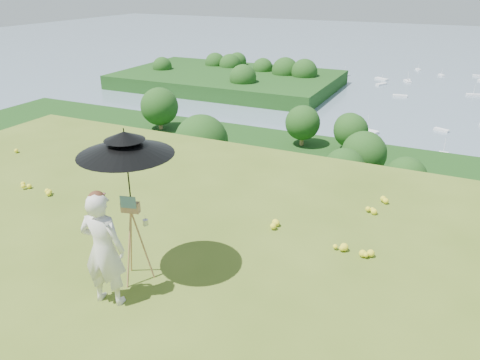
% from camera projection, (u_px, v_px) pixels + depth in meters
% --- Properties ---
extents(ground, '(14.00, 14.00, 0.00)m').
position_uv_depth(ground, '(42.00, 276.00, 7.23)').
color(ground, '#51691E').
rests_on(ground, ground).
extents(forest_slope, '(140.00, 56.00, 22.00)m').
position_uv_depth(forest_slope, '(356.00, 331.00, 47.81)').
color(forest_slope, '#14330E').
rests_on(forest_slope, bay_water).
extents(shoreline_tier, '(170.00, 28.00, 8.00)m').
position_uv_depth(shoreline_tier, '(401.00, 222.00, 83.77)').
color(shoreline_tier, '#706859').
rests_on(shoreline_tier, bay_water).
extents(bay_water, '(700.00, 700.00, 0.00)m').
position_uv_depth(bay_water, '(451.00, 66.00, 219.80)').
color(bay_water, slate).
rests_on(bay_water, ground).
extents(peninsula, '(90.00, 60.00, 12.00)m').
position_uv_depth(peninsula, '(228.00, 73.00, 176.72)').
color(peninsula, '#14330E').
rests_on(peninsula, bay_water).
extents(slope_trees, '(110.00, 50.00, 6.00)m').
position_uv_depth(slope_trees, '(371.00, 209.00, 42.23)').
color(slope_trees, '#1F4414').
rests_on(slope_trees, forest_slope).
extents(harbor_town, '(110.00, 22.00, 5.00)m').
position_uv_depth(harbor_town, '(407.00, 189.00, 81.18)').
color(harbor_town, silver).
rests_on(harbor_town, shoreline_tier).
extents(moored_boats, '(140.00, 140.00, 0.70)m').
position_uv_depth(moored_boats, '(400.00, 99.00, 159.05)').
color(moored_boats, white).
rests_on(moored_boats, bay_water).
extents(wildflowers, '(10.00, 10.50, 0.12)m').
position_uv_depth(wildflowers, '(54.00, 265.00, 7.42)').
color(wildflowers, yellow).
rests_on(wildflowers, ground).
extents(painter, '(0.69, 0.51, 1.71)m').
position_uv_depth(painter, '(103.00, 249.00, 6.36)').
color(painter, white).
rests_on(painter, ground).
extents(field_easel, '(0.65, 0.65, 1.42)m').
position_uv_depth(field_easel, '(134.00, 238.00, 6.91)').
color(field_easel, '#AF8049').
rests_on(field_easel, ground).
extents(sun_umbrella, '(1.65, 1.65, 1.23)m').
position_uv_depth(sun_umbrella, '(128.00, 170.00, 6.51)').
color(sun_umbrella, black).
rests_on(sun_umbrella, field_easel).
extents(painter_cap, '(0.27, 0.30, 0.10)m').
position_uv_depth(painter_cap, '(96.00, 196.00, 6.03)').
color(painter_cap, '#BE6876').
rests_on(painter_cap, painter).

